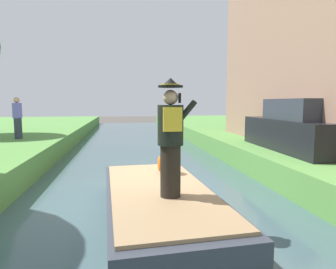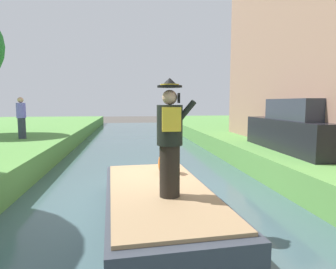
{
  "view_description": "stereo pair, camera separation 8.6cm",
  "coord_description": "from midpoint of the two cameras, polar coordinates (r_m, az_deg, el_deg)",
  "views": [
    {
      "loc": [
        -0.62,
        -6.11,
        2.19
      ],
      "look_at": [
        0.2,
        -0.96,
        1.61
      ],
      "focal_mm": 30.98,
      "sensor_mm": 36.0,
      "label": 1
    },
    {
      "loc": [
        -0.53,
        -6.12,
        2.19
      ],
      "look_at": [
        0.2,
        -0.96,
        1.61
      ],
      "focal_mm": 30.98,
      "sensor_mm": 36.0,
      "label": 2
    }
  ],
  "objects": [
    {
      "name": "parrot_plush",
      "position": [
        6.1,
        0.18,
        -5.35
      ],
      "size": [
        0.36,
        0.34,
        0.57
      ],
      "color": "red",
      "rests_on": "boat"
    },
    {
      "name": "ground_plane",
      "position": [
        6.52,
        -2.62,
        -13.28
      ],
      "size": [
        80.0,
        80.0,
        0.0
      ],
      "primitive_type": "plane",
      "color": "#4C4742"
    },
    {
      "name": "boat",
      "position": [
        5.22,
        -1.29,
        -13.71
      ],
      "size": [
        2.03,
        4.29,
        0.61
      ],
      "color": "#333842",
      "rests_on": "canal_water"
    },
    {
      "name": "person_bystander",
      "position": [
        12.52,
        -26.72,
        2.98
      ],
      "size": [
        0.34,
        0.34,
        1.6
      ],
      "color": "#33384C",
      "rests_on": "grass_bank_near"
    },
    {
      "name": "parked_car_dark",
      "position": [
        9.35,
        25.21,
        1.01
      ],
      "size": [
        1.81,
        4.05,
        1.5
      ],
      "color": "black",
      "rests_on": "grass_bank_far"
    },
    {
      "name": "canal_water",
      "position": [
        6.51,
        -2.62,
        -12.87
      ],
      "size": [
        5.82,
        48.0,
        0.1
      ],
      "primitive_type": "cube",
      "color": "#3D565B",
      "rests_on": "ground"
    },
    {
      "name": "person_pirate",
      "position": [
        4.48,
        0.94,
        -0.75
      ],
      "size": [
        0.61,
        0.42,
        1.85
      ],
      "rotation": [
        0.0,
        0.0,
        0.03
      ],
      "color": "black",
      "rests_on": "boat"
    }
  ]
}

